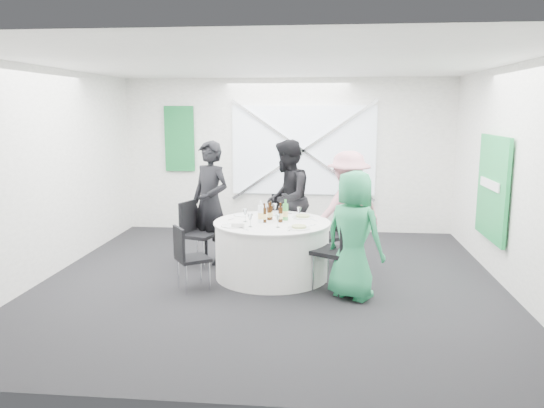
# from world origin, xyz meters

# --- Properties ---
(floor) EXTENTS (6.00, 6.00, 0.00)m
(floor) POSITION_xyz_m (0.00, 0.00, 0.00)
(floor) COLOR black
(floor) RESTS_ON ground
(ceiling) EXTENTS (6.00, 6.00, 0.00)m
(ceiling) POSITION_xyz_m (0.00, 0.00, 2.80)
(ceiling) COLOR white
(ceiling) RESTS_ON wall_back
(wall_back) EXTENTS (6.00, 0.00, 6.00)m
(wall_back) POSITION_xyz_m (0.00, 3.00, 1.40)
(wall_back) COLOR silver
(wall_back) RESTS_ON floor
(wall_front) EXTENTS (6.00, 0.00, 6.00)m
(wall_front) POSITION_xyz_m (0.00, -3.00, 1.40)
(wall_front) COLOR silver
(wall_front) RESTS_ON floor
(wall_left) EXTENTS (0.00, 6.00, 6.00)m
(wall_left) POSITION_xyz_m (-3.00, 0.00, 1.40)
(wall_left) COLOR silver
(wall_left) RESTS_ON floor
(wall_right) EXTENTS (0.00, 6.00, 6.00)m
(wall_right) POSITION_xyz_m (3.00, 0.00, 1.40)
(wall_right) COLOR silver
(wall_right) RESTS_ON floor
(window_panel) EXTENTS (2.60, 0.03, 1.60)m
(window_panel) POSITION_xyz_m (0.30, 2.96, 1.50)
(window_panel) COLOR silver
(window_panel) RESTS_ON wall_back
(window_brace_a) EXTENTS (2.63, 0.05, 1.84)m
(window_brace_a) POSITION_xyz_m (0.30, 2.92, 1.50)
(window_brace_a) COLOR silver
(window_brace_a) RESTS_ON window_panel
(window_brace_b) EXTENTS (2.63, 0.05, 1.84)m
(window_brace_b) POSITION_xyz_m (0.30, 2.92, 1.50)
(window_brace_b) COLOR silver
(window_brace_b) RESTS_ON window_panel
(green_banner) EXTENTS (0.55, 0.04, 1.20)m
(green_banner) POSITION_xyz_m (-2.00, 2.95, 1.70)
(green_banner) COLOR #125C2B
(green_banner) RESTS_ON wall_back
(green_sign) EXTENTS (0.05, 1.20, 1.40)m
(green_sign) POSITION_xyz_m (2.94, 0.60, 1.20)
(green_sign) COLOR #1A9042
(green_sign) RESTS_ON wall_right
(banquet_table) EXTENTS (1.56, 1.56, 0.76)m
(banquet_table) POSITION_xyz_m (0.00, 0.20, 0.38)
(banquet_table) COLOR silver
(banquet_table) RESTS_ON floor
(chair_back) EXTENTS (0.44, 0.45, 0.92)m
(chair_back) POSITION_xyz_m (0.06, 1.39, 0.54)
(chair_back) COLOR black
(chair_back) RESTS_ON floor
(chair_back_left) EXTENTS (0.55, 0.54, 0.93)m
(chair_back_left) POSITION_xyz_m (-1.16, 0.63, 0.55)
(chair_back_left) COLOR black
(chair_back_left) RESTS_ON floor
(chair_back_right) EXTENTS (0.58, 0.58, 0.92)m
(chair_back_right) POSITION_xyz_m (0.87, 0.78, 0.54)
(chair_back_right) COLOR black
(chair_back_right) RESTS_ON floor
(chair_front_right) EXTENTS (0.63, 0.63, 1.02)m
(chair_front_right) POSITION_xyz_m (0.90, -0.32, 0.60)
(chair_front_right) COLOR black
(chair_front_right) RESTS_ON floor
(chair_front_left) EXTENTS (0.52, 0.52, 0.82)m
(chair_front_left) POSITION_xyz_m (-0.99, -0.47, 0.48)
(chair_front_left) COLOR black
(chair_front_left) RESTS_ON floor
(person_man_back_left) EXTENTS (0.78, 0.71, 1.80)m
(person_man_back_left) POSITION_xyz_m (-0.97, 0.80, 0.90)
(person_man_back_left) COLOR black
(person_man_back_left) RESTS_ON floor
(person_man_back) EXTENTS (0.59, 0.93, 1.80)m
(person_man_back) POSITION_xyz_m (0.13, 1.19, 0.90)
(person_man_back) COLOR black
(person_man_back) RESTS_ON floor
(person_woman_pink) EXTENTS (1.18, 0.98, 1.67)m
(person_woman_pink) POSITION_xyz_m (1.03, 0.82, 0.83)
(person_woman_pink) COLOR #C9828E
(person_woman_pink) RESTS_ON floor
(person_woman_green) EXTENTS (0.90, 0.83, 1.54)m
(person_woman_green) POSITION_xyz_m (1.04, -0.51, 0.77)
(person_woman_green) COLOR #258B56
(person_woman_green) RESTS_ON floor
(plate_back) EXTENTS (0.28, 0.28, 0.01)m
(plate_back) POSITION_xyz_m (-0.03, 0.73, 0.77)
(plate_back) COLOR white
(plate_back) RESTS_ON banquet_table
(plate_back_left) EXTENTS (0.26, 0.26, 0.01)m
(plate_back_left) POSITION_xyz_m (-0.45, 0.56, 0.77)
(plate_back_left) COLOR white
(plate_back_left) RESTS_ON banquet_table
(plate_back_right) EXTENTS (0.29, 0.29, 0.04)m
(plate_back_right) POSITION_xyz_m (0.40, 0.49, 0.78)
(plate_back_right) COLOR white
(plate_back_right) RESTS_ON banquet_table
(plate_front_right) EXTENTS (0.29, 0.29, 0.04)m
(plate_front_right) POSITION_xyz_m (0.38, -0.18, 0.78)
(plate_front_right) COLOR white
(plate_front_right) RESTS_ON banquet_table
(plate_front_left) EXTENTS (0.28, 0.28, 0.01)m
(plate_front_left) POSITION_xyz_m (-0.49, -0.14, 0.77)
(plate_front_left) COLOR white
(plate_front_left) RESTS_ON banquet_table
(napkin) EXTENTS (0.16, 0.11, 0.04)m
(napkin) POSITION_xyz_m (-0.40, -0.18, 0.80)
(napkin) COLOR silver
(napkin) RESTS_ON plate_front_left
(beer_bottle_a) EXTENTS (0.06, 0.06, 0.24)m
(beer_bottle_a) POSITION_xyz_m (-0.05, 0.30, 0.85)
(beer_bottle_a) COLOR #391D0A
(beer_bottle_a) RESTS_ON banquet_table
(beer_bottle_b) EXTENTS (0.06, 0.06, 0.26)m
(beer_bottle_b) POSITION_xyz_m (-0.03, 0.33, 0.86)
(beer_bottle_b) COLOR #391D0A
(beer_bottle_b) RESTS_ON banquet_table
(beer_bottle_c) EXTENTS (0.06, 0.06, 0.27)m
(beer_bottle_c) POSITION_xyz_m (0.12, 0.18, 0.86)
(beer_bottle_c) COLOR #391D0A
(beer_bottle_c) RESTS_ON banquet_table
(beer_bottle_d) EXTENTS (0.06, 0.06, 0.26)m
(beer_bottle_d) POSITION_xyz_m (-0.10, 0.14, 0.86)
(beer_bottle_d) COLOR #391D0A
(beer_bottle_d) RESTS_ON banquet_table
(green_water_bottle) EXTENTS (0.08, 0.08, 0.29)m
(green_water_bottle) POSITION_xyz_m (0.17, 0.31, 0.87)
(green_water_bottle) COLOR green
(green_water_bottle) RESTS_ON banquet_table
(clear_water_bottle) EXTENTS (0.08, 0.08, 0.29)m
(clear_water_bottle) POSITION_xyz_m (-0.14, 0.13, 0.87)
(clear_water_bottle) COLOR white
(clear_water_bottle) RESTS_ON banquet_table
(wine_glass_a) EXTENTS (0.07, 0.07, 0.17)m
(wine_glass_a) POSITION_xyz_m (-0.36, 0.17, 0.88)
(wine_glass_a) COLOR white
(wine_glass_a) RESTS_ON banquet_table
(wine_glass_b) EXTENTS (0.07, 0.07, 0.17)m
(wine_glass_b) POSITION_xyz_m (0.11, -0.13, 0.88)
(wine_glass_b) COLOR white
(wine_glass_b) RESTS_ON banquet_table
(wine_glass_c) EXTENTS (0.07, 0.07, 0.17)m
(wine_glass_c) POSITION_xyz_m (0.35, 0.38, 0.88)
(wine_glass_c) COLOR white
(wine_glass_c) RESTS_ON banquet_table
(wine_glass_d) EXTENTS (0.07, 0.07, 0.17)m
(wine_glass_d) POSITION_xyz_m (-0.25, -0.14, 0.88)
(wine_glass_d) COLOR white
(wine_glass_d) RESTS_ON banquet_table
(wine_glass_e) EXTENTS (0.07, 0.07, 0.17)m
(wine_glass_e) POSITION_xyz_m (-0.00, 0.61, 0.88)
(wine_glass_e) COLOR white
(wine_glass_e) RESTS_ON banquet_table
(fork_a) EXTENTS (0.09, 0.14, 0.01)m
(fork_a) POSITION_xyz_m (0.56, 0.34, 0.76)
(fork_a) COLOR silver
(fork_a) RESTS_ON banquet_table
(knife_a) EXTENTS (0.09, 0.14, 0.01)m
(knife_a) POSITION_xyz_m (0.40, 0.62, 0.76)
(knife_a) COLOR silver
(knife_a) RESTS_ON banquet_table
(fork_b) EXTENTS (0.11, 0.12, 0.01)m
(fork_b) POSITION_xyz_m (0.30, -0.29, 0.76)
(fork_b) COLOR silver
(fork_b) RESTS_ON banquet_table
(knife_b) EXTENTS (0.10, 0.13, 0.01)m
(knife_b) POSITION_xyz_m (0.54, 0.01, 0.76)
(knife_b) COLOR silver
(knife_b) RESTS_ON banquet_table
(fork_c) EXTENTS (0.15, 0.02, 0.01)m
(fork_c) POSITION_xyz_m (0.15, 0.76, 0.76)
(fork_c) COLOR silver
(fork_c) RESTS_ON banquet_table
(knife_c) EXTENTS (0.15, 0.02, 0.01)m
(knife_c) POSITION_xyz_m (-0.14, 0.76, 0.76)
(knife_c) COLOR silver
(knife_c) RESTS_ON banquet_table
(fork_d) EXTENTS (0.11, 0.13, 0.01)m
(fork_d) POSITION_xyz_m (-0.53, -0.02, 0.76)
(fork_d) COLOR silver
(fork_d) RESTS_ON banquet_table
(knife_d) EXTENTS (0.11, 0.12, 0.01)m
(knife_d) POSITION_xyz_m (-0.29, -0.30, 0.76)
(knife_d) COLOR silver
(knife_d) RESTS_ON banquet_table
(fork_e) EXTENTS (0.10, 0.13, 0.01)m
(fork_e) POSITION_xyz_m (-0.35, 0.65, 0.76)
(fork_e) COLOR silver
(fork_e) RESTS_ON banquet_table
(knife_e) EXTENTS (0.08, 0.14, 0.01)m
(knife_e) POSITION_xyz_m (-0.57, 0.30, 0.76)
(knife_e) COLOR silver
(knife_e) RESTS_ON banquet_table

